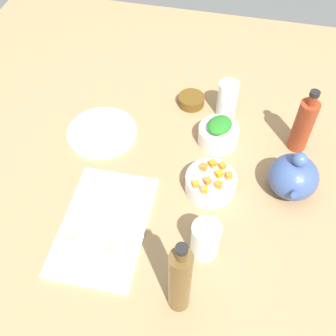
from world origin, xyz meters
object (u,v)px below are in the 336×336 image
(bowl_carrots, at_px, (211,183))
(bottle_1, at_px, (303,125))
(teapot, at_px, (293,177))
(bottle_0, at_px, (180,281))
(plate_tofu, at_px, (102,132))
(drinking_glass_1, at_px, (227,99))
(cutting_board, at_px, (104,225))
(bowl_greens, at_px, (218,135))
(bowl_small_side, at_px, (191,100))
(drinking_glass_0, at_px, (205,239))

(bowl_carrots, xyz_separation_m, bottle_1, (-0.23, 0.24, 0.07))
(teapot, relative_size, bottle_0, 0.57)
(teapot, relative_size, bottle_1, 0.71)
(plate_tofu, bearing_deg, drinking_glass_1, 116.26)
(cutting_board, bearing_deg, bottle_1, 129.58)
(bottle_0, bearing_deg, plate_tofu, -143.73)
(cutting_board, height_order, teapot, teapot)
(cutting_board, distance_m, teapot, 0.55)
(bowl_greens, height_order, bottle_1, bottle_1)
(bowl_small_side, relative_size, bottle_1, 0.40)
(plate_tofu, distance_m, bowl_carrots, 0.41)
(bowl_carrots, relative_size, drinking_glass_1, 1.17)
(plate_tofu, xyz_separation_m, bowl_carrots, (0.14, 0.38, 0.02))
(bottle_0, bearing_deg, bowl_carrots, 176.69)
(teapot, xyz_separation_m, drinking_glass_0, (0.25, -0.21, -0.01))
(bowl_greens, xyz_separation_m, teapot, (0.14, 0.23, 0.03))
(plate_tofu, relative_size, teapot, 1.44)
(cutting_board, relative_size, plate_tofu, 1.57)
(bowl_carrots, bearing_deg, cutting_board, -54.33)
(drinking_glass_1, bearing_deg, plate_tofu, -63.74)
(cutting_board, relative_size, bowl_greens, 2.80)
(bowl_carrots, relative_size, teapot, 0.93)
(cutting_board, relative_size, drinking_glass_1, 2.84)
(bowl_small_side, xyz_separation_m, bottle_1, (0.12, 0.37, 0.08))
(cutting_board, xyz_separation_m, bottle_1, (-0.42, 0.51, 0.09))
(bottle_1, xyz_separation_m, drinking_glass_0, (0.43, -0.23, -0.04))
(plate_tofu, bearing_deg, bowl_carrots, 69.47)
(cutting_board, xyz_separation_m, bowl_carrots, (-0.19, 0.26, 0.02))
(bowl_carrots, relative_size, drinking_glass_0, 1.32)
(bottle_1, bearing_deg, bottle_0, -24.36)
(plate_tofu, bearing_deg, bottle_1, 97.81)
(plate_tofu, height_order, bottle_0, bottle_0)
(teapot, distance_m, drinking_glass_0, 0.33)
(drinking_glass_1, bearing_deg, cutting_board, -26.83)
(bottle_0, xyz_separation_m, drinking_glass_1, (-0.68, 0.02, -0.06))
(cutting_board, bearing_deg, teapot, 115.89)
(bowl_greens, height_order, drinking_glass_0, drinking_glass_0)
(plate_tofu, distance_m, drinking_glass_0, 0.53)
(cutting_board, relative_size, bottle_1, 1.59)
(plate_tofu, height_order, bottle_1, bottle_1)
(bowl_carrots, bearing_deg, drinking_glass_1, 179.97)
(plate_tofu, relative_size, bowl_greens, 1.79)
(bowl_small_side, distance_m, drinking_glass_1, 0.13)
(bowl_greens, bearing_deg, teapot, 58.41)
(bowl_greens, relative_size, bowl_small_side, 1.41)
(bowl_carrots, relative_size, bowl_small_side, 1.62)
(cutting_board, distance_m, plate_tofu, 0.35)
(cutting_board, distance_m, bowl_carrots, 0.33)
(bowl_small_side, distance_m, bottle_1, 0.39)
(bottle_0, relative_size, drinking_glass_1, 2.20)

